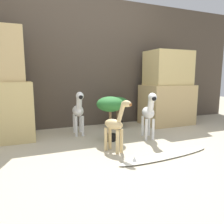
% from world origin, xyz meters
% --- Properties ---
extents(ground_plane, '(14.00, 14.00, 0.00)m').
position_xyz_m(ground_plane, '(0.00, 0.00, 0.00)').
color(ground_plane, '#B2A88E').
extents(wall_back, '(6.40, 0.08, 2.20)m').
position_xyz_m(wall_back, '(0.00, 1.64, 1.10)').
color(wall_back, '#473D33').
rests_on(wall_back, ground_plane).
extents(rock_pillar_right, '(0.88, 0.61, 1.32)m').
position_xyz_m(rock_pillar_right, '(1.38, 1.19, 0.61)').
color(rock_pillar_right, tan).
rests_on(rock_pillar_right, ground_plane).
extents(zebra_right, '(0.27, 0.49, 0.66)m').
position_xyz_m(zebra_right, '(0.54, 0.46, 0.40)').
color(zebra_right, white).
rests_on(zebra_right, ground_plane).
extents(zebra_left, '(0.19, 0.49, 0.66)m').
position_xyz_m(zebra_left, '(-0.32, 1.02, 0.40)').
color(zebra_left, white).
rests_on(zebra_left, ground_plane).
extents(giraffe_figurine, '(0.25, 0.38, 0.62)m').
position_xyz_m(giraffe_figurine, '(-0.11, 0.14, 0.32)').
color(giraffe_figurine, '#E0C184').
rests_on(giraffe_figurine, ground_plane).
extents(potted_palm_front, '(0.38, 0.38, 0.53)m').
position_xyz_m(potted_palm_front, '(0.42, 1.26, 0.38)').
color(potted_palm_front, black).
rests_on(potted_palm_front, ground_plane).
extents(potted_palm_back, '(0.37, 0.37, 0.61)m').
position_xyz_m(potted_palm_back, '(0.01, 0.59, 0.47)').
color(potted_palm_back, black).
rests_on(potted_palm_back, ground_plane).
extents(surfboard, '(1.22, 0.29, 0.07)m').
position_xyz_m(surfboard, '(0.34, -0.22, 0.01)').
color(surfboard, silver).
rests_on(surfboard, ground_plane).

